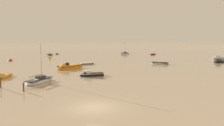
% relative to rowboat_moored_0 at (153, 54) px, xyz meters
% --- Properties ---
extents(ground_plane, '(800.00, 800.00, 0.00)m').
position_rel_rowboat_moored_0_xyz_m(ground_plane, '(6.18, -70.59, -0.16)').
color(ground_plane, tan).
extents(rowboat_moored_0, '(2.33, 4.00, 0.60)m').
position_rel_rowboat_moored_0_xyz_m(rowboat_moored_0, '(0.00, 0.00, 0.00)').
color(rowboat_moored_0, red).
rests_on(rowboat_moored_0, ground).
extents(rowboat_moored_1, '(2.11, 3.25, 0.49)m').
position_rel_rowboat_moored_0_xyz_m(rowboat_moored_1, '(-38.69, -10.99, -0.03)').
color(rowboat_moored_1, '#23602D').
rests_on(rowboat_moored_1, ground).
extents(sailboat_moored_0, '(1.88, 5.59, 6.21)m').
position_rel_rowboat_moored_0_xyz_m(sailboat_moored_0, '(-6.68, -62.54, 0.11)').
color(sailboat_moored_0, white).
rests_on(sailboat_moored_0, ground).
extents(motorboat_moored_0, '(3.14, 4.43, 1.45)m').
position_rel_rowboat_moored_0_xyz_m(motorboat_moored_0, '(-15.15, -61.49, 0.04)').
color(motorboat_moored_0, orange).
rests_on(motorboat_moored_0, ground).
extents(motorboat_moored_1, '(3.31, 4.49, 1.63)m').
position_rel_rowboat_moored_0_xyz_m(motorboat_moored_1, '(22.09, -23.13, 0.08)').
color(motorboat_moored_1, black).
rests_on(motorboat_moored_1, ground).
extents(sailboat_moored_1, '(3.84, 4.68, 5.24)m').
position_rel_rowboat_moored_0_xyz_m(sailboat_moored_1, '(-11.86, -0.78, 0.06)').
color(sailboat_moored_1, white).
rests_on(sailboat_moored_1, ground).
extents(rowboat_moored_2, '(3.05, 4.89, 0.73)m').
position_rel_rowboat_moored_0_xyz_m(rowboat_moored_2, '(-37.95, -16.91, 0.04)').
color(rowboat_moored_2, gray).
rests_on(rowboat_moored_2, ground).
extents(motorboat_moored_4, '(5.88, 2.69, 2.16)m').
position_rel_rowboat_moored_0_xyz_m(motorboat_moored_4, '(23.20, -13.08, 0.16)').
color(motorboat_moored_4, gray).
rests_on(motorboat_moored_4, ground).
extents(rowboat_moored_3, '(3.54, 3.88, 0.62)m').
position_rel_rowboat_moored_0_xyz_m(rowboat_moored_3, '(-10.45, -38.91, 0.01)').
color(rowboat_moored_3, gray).
rests_on(rowboat_moored_3, ground).
extents(rowboat_moored_4, '(3.44, 3.03, 0.54)m').
position_rel_rowboat_moored_0_xyz_m(rowboat_moored_4, '(-37.27, -37.96, -0.02)').
color(rowboat_moored_4, red).
rests_on(rowboat_moored_4, ground).
extents(motorboat_moored_5, '(4.29, 3.86, 1.64)m').
position_rel_rowboat_moored_0_xyz_m(motorboat_moored_5, '(-2.06, -54.77, 0.08)').
color(motorboat_moored_5, black).
rests_on(motorboat_moored_5, ground).
extents(rowboat_moored_6, '(4.73, 1.81, 0.74)m').
position_rel_rowboat_moored_0_xyz_m(rowboat_moored_6, '(7.23, -31.96, 0.04)').
color(rowboat_moored_6, white).
rests_on(rowboat_moored_6, ground).
extents(motorboat_moored_6, '(3.83, 6.70, 2.18)m').
position_rel_rowboat_moored_0_xyz_m(motorboat_moored_6, '(-10.77, -48.16, 0.14)').
color(motorboat_moored_6, orange).
rests_on(motorboat_moored_6, ground).
extents(channel_buoy, '(0.90, 0.90, 2.30)m').
position_rel_rowboat_moored_0_xyz_m(channel_buoy, '(-28.72, -29.79, 0.30)').
color(channel_buoy, gold).
rests_on(channel_buoy, ground).
extents(mooring_post_near, '(0.22, 0.22, 1.27)m').
position_rel_rowboat_moored_0_xyz_m(mooring_post_near, '(-7.69, -62.18, 0.40)').
color(mooring_post_near, '#453323').
rests_on(mooring_post_near, ground).
extents(mooring_post_left, '(0.22, 0.22, 1.79)m').
position_rel_rowboat_moored_0_xyz_m(mooring_post_left, '(-9.38, -67.29, 0.61)').
color(mooring_post_left, '#403323').
rests_on(mooring_post_left, ground).
extents(mooring_post_right, '(0.22, 0.22, 1.35)m').
position_rel_rowboat_moored_0_xyz_m(mooring_post_right, '(-4.96, -67.83, 0.43)').
color(mooring_post_right, '#543323').
rests_on(mooring_post_right, ground).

